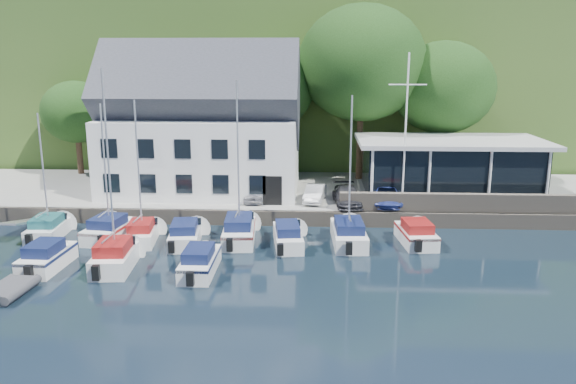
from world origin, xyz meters
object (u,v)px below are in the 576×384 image
club_pavilion (449,167)px  boat_r1_0 (43,171)px  boat_r1_1 (105,167)px  flagpole (405,132)px  car_silver (254,193)px  boat_r2_2 (200,259)px  boat_r1_4 (238,163)px  boat_r1_5 (288,234)px  boat_r2_0 (47,255)px  boat_r2_1 (110,179)px  car_dgrey (347,196)px  boat_r1_2 (139,175)px  boat_r1_7 (416,232)px  boat_r1_3 (185,232)px  boat_r1_6 (350,169)px  dinghy_1 (9,288)px  car_blue (386,194)px  car_white (315,193)px  harbor_building (202,133)px

club_pavilion → boat_r1_0: (-25.90, -8.08, 1.09)m
club_pavilion → boat_r1_1: boat_r1_1 is taller
flagpole → boat_r1_0: flagpole is taller
car_silver → boat_r2_2: bearing=-98.9°
boat_r1_4 → boat_r1_5: 5.06m
boat_r2_0 → boat_r2_1: bearing=4.9°
boat_r1_0 → boat_r1_5: size_ratio=1.36×
car_dgrey → boat_r1_2: (-12.47, -5.58, 2.48)m
club_pavilion → boat_r1_2: boat_r1_2 is taller
boat_r1_1 → boat_r1_4: boat_r1_4 is taller
boat_r2_2 → flagpole: bearing=40.2°
car_silver → boat_r1_4: (-0.29, -5.65, 3.17)m
car_dgrey → boat_r1_1: size_ratio=0.48×
club_pavilion → car_silver: size_ratio=4.13×
boat_r1_7 → boat_r1_3: bearing=176.5°
boat_r1_6 → dinghy_1: size_ratio=3.09×
car_blue → boat_r1_2: 16.36m
boat_r1_6 → boat_r1_0: bearing=176.5°
boat_r1_5 → boat_r1_6: bearing=1.0°
boat_r1_3 → boat_r2_1: 6.46m
car_dgrey → boat_r1_7: bearing=-58.0°
club_pavilion → car_white: club_pavilion is taller
boat_r1_1 → dinghy_1: (-1.69, -8.45, -4.13)m
boat_r1_4 → boat_r1_5: bearing=-19.1°
car_blue → boat_r1_0: 21.87m
boat_r2_2 → boat_r1_4: bearing=75.9°
boat_r2_0 → boat_r2_2: (8.08, -0.16, -0.04)m
flagpole → boat_r1_5: (-7.41, -5.45, -5.36)m
car_blue → boat_r2_1: (-15.19, -10.15, 3.08)m
boat_r1_3 → boat_r1_7: bearing=-4.5°
boat_r1_0 → boat_r1_1: (3.86, -0.20, 0.33)m
boat_r1_7 → car_white: bearing=129.6°
flagpole → boat_r1_2: bearing=-161.8°
car_blue → flagpole: 4.50m
boat_r1_4 → boat_r1_6: bearing=-6.5°
boat_r1_2 → boat_r1_0: bearing=166.1°
dinghy_1 → boat_r1_4: bearing=45.4°
boat_r1_6 → boat_r1_7: size_ratio=1.68×
harbor_building → boat_r1_1: harbor_building is taller
boat_r1_5 → boat_r1_0: bearing=169.5°
boat_r1_1 → dinghy_1: bearing=-93.0°
harbor_building → boat_r1_7: harbor_building is taller
car_blue → boat_r1_0: (-21.11, -5.16, 2.46)m
car_white → boat_r1_4: boat_r1_4 is taller
boat_r1_4 → boat_r2_1: 7.68m
car_white → boat_r1_0: 17.43m
boat_r1_0 → club_pavilion: bearing=12.6°
harbor_building → boat_r1_0: harbor_building is taller
boat_r2_0 → dinghy_1: 3.48m
car_dgrey → dinghy_1: size_ratio=1.47×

